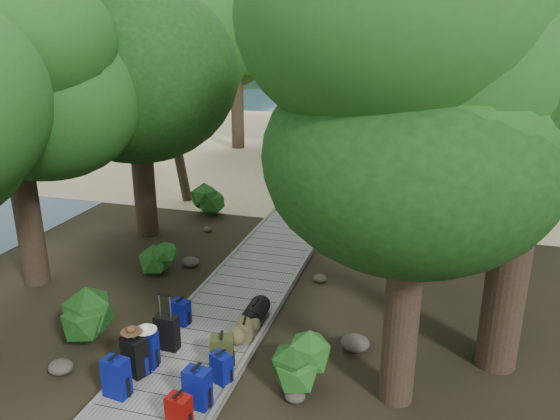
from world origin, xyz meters
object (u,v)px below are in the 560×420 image
(backpack_left_b, at_px, (135,354))
(sun_lounger, at_px, (393,181))
(backpack_right_a, at_px, (179,411))
(backpack_right_c, at_px, (221,367))
(backpack_left_a, at_px, (116,375))
(backpack_right_b, at_px, (197,386))
(lone_suitcase_on_sand, at_px, (323,188))
(duffel_right_black, at_px, (256,312))
(backpack_right_d, at_px, (222,349))
(backpack_left_d, at_px, (180,311))
(kayak, at_px, (270,166))
(duffel_right_khaki, at_px, (245,330))
(backpack_left_c, at_px, (146,348))
(suitcase_on_boardwalk, at_px, (167,332))

(backpack_left_b, height_order, sun_lounger, backpack_left_b)
(backpack_right_a, xyz_separation_m, backpack_right_c, (0.18, 1.23, -0.02))
(backpack_left_a, xyz_separation_m, backpack_right_b, (1.35, 0.12, -0.01))
(backpack_right_c, height_order, lone_suitcase_on_sand, backpack_right_c)
(sun_lounger, bearing_deg, backpack_right_c, -81.90)
(backpack_left_b, xyz_separation_m, duffel_right_black, (1.42, 2.23, -0.18))
(backpack_left_a, bearing_deg, backpack_right_d, 51.01)
(backpack_right_c, xyz_separation_m, sun_lounger, (1.75, 12.71, -0.06))
(backpack_right_b, distance_m, duffel_right_black, 2.72)
(backpack_left_d, xyz_separation_m, backpack_right_c, (1.50, -1.55, 0.01))
(backpack_right_d, distance_m, kayak, 14.28)
(duffel_right_khaki, bearing_deg, backpack_left_d, 161.92)
(backpack_right_b, height_order, duffel_right_black, backpack_right_b)
(backpack_left_c, relative_size, backpack_right_b, 0.99)
(backpack_right_d, height_order, duffel_right_khaki, backpack_right_d)
(backpack_left_d, height_order, backpack_right_a, backpack_right_a)
(backpack_right_d, distance_m, lone_suitcase_on_sand, 10.71)
(sun_lounger, bearing_deg, kayak, 178.84)
(backpack_left_d, bearing_deg, suitcase_on_boardwalk, -68.77)
(lone_suitcase_on_sand, distance_m, kayak, 4.34)
(backpack_left_b, bearing_deg, backpack_left_a, -65.95)
(backpack_left_b, height_order, backpack_right_d, backpack_left_b)
(backpack_right_b, xyz_separation_m, sun_lounger, (1.88, 13.39, -0.13))
(backpack_right_b, bearing_deg, backpack_left_d, 129.26)
(sun_lounger, bearing_deg, lone_suitcase_on_sand, -130.36)
(backpack_right_a, relative_size, backpack_right_b, 0.86)
(suitcase_on_boardwalk, distance_m, sun_lounger, 12.44)
(backpack_left_c, bearing_deg, backpack_right_b, -32.88)
(backpack_left_d, relative_size, kayak, 0.19)
(lone_suitcase_on_sand, bearing_deg, backpack_right_c, -78.38)
(backpack_right_d, bearing_deg, backpack_right_a, -107.99)
(lone_suitcase_on_sand, bearing_deg, backpack_left_a, -85.66)
(suitcase_on_boardwalk, bearing_deg, sun_lounger, 77.33)
(backpack_left_a, bearing_deg, backpack_left_d, 97.88)
(backpack_left_b, distance_m, sun_lounger, 13.31)
(kayak, bearing_deg, backpack_left_a, -92.22)
(backpack_left_c, bearing_deg, duffel_right_khaki, 41.40)
(backpack_left_c, distance_m, suitcase_on_boardwalk, 0.60)
(backpack_left_d, relative_size, lone_suitcase_on_sand, 0.91)
(suitcase_on_boardwalk, relative_size, lone_suitcase_on_sand, 1.09)
(backpack_right_c, xyz_separation_m, suitcase_on_boardwalk, (-1.33, 0.66, 0.04))
(backpack_left_a, relative_size, kayak, 0.25)
(backpack_right_b, bearing_deg, sun_lounger, 89.58)
(backpack_left_a, relative_size, sun_lounger, 0.36)
(backpack_left_b, bearing_deg, suitcase_on_boardwalk, 102.22)
(backpack_left_a, bearing_deg, suitcase_on_boardwalk, 91.61)
(backpack_right_a, distance_m, duffel_right_black, 3.27)
(backpack_right_d, relative_size, suitcase_on_boardwalk, 0.92)
(backpack_left_a, height_order, backpack_right_b, backpack_left_a)
(duffel_right_khaki, bearing_deg, backpack_right_a, -103.74)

